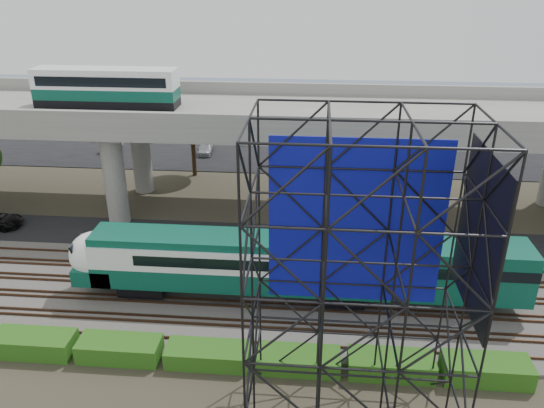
{
  "coord_description": "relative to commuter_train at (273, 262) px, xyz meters",
  "views": [
    {
      "loc": [
        6.54,
        -27.16,
        20.24
      ],
      "look_at": [
        3.69,
        6.0,
        5.15
      ],
      "focal_mm": 35.0,
      "sensor_mm": 36.0,
      "label": 1
    }
  ],
  "objects": [
    {
      "name": "parking_lot",
      "position": [
        -4.11,
        32.0,
        -2.84
      ],
      "size": [
        90.0,
        18.0,
        0.08
      ],
      "primitive_type": "cube",
      "color": "black",
      "rests_on": "ground"
    },
    {
      "name": "scaffold_tower",
      "position": [
        4.44,
        -9.98,
        4.59
      ],
      "size": [
        9.36,
        6.36,
        15.0
      ],
      "color": "black",
      "rests_on": "ground"
    },
    {
      "name": "overpass",
      "position": [
        -4.92,
        14.0,
        5.33
      ],
      "size": [
        80.0,
        12.0,
        12.4
      ],
      "color": "#9E9B93",
      "rests_on": "ground"
    },
    {
      "name": "hedge_strip",
      "position": [
        -3.1,
        -6.3,
        -2.32
      ],
      "size": [
        34.6,
        1.8,
        1.2
      ],
      "color": "#255212",
      "rests_on": "ground"
    },
    {
      "name": "harbor_water",
      "position": [
        -4.11,
        54.0,
        -2.87
      ],
      "size": [
        140.0,
        40.0,
        0.03
      ],
      "primitive_type": "cube",
      "color": "#4B5E7C",
      "rests_on": "ground"
    },
    {
      "name": "ground",
      "position": [
        -4.11,
        -2.0,
        -2.88
      ],
      "size": [
        140.0,
        140.0,
        0.0
      ],
      "primitive_type": "plane",
      "color": "#474233",
      "rests_on": "ground"
    },
    {
      "name": "service_road",
      "position": [
        -4.11,
        8.5,
        -2.84
      ],
      "size": [
        90.0,
        5.0,
        0.08
      ],
      "primitive_type": "cube",
      "color": "black",
      "rests_on": "ground"
    },
    {
      "name": "commuter_train",
      "position": [
        0.0,
        0.0,
        0.0
      ],
      "size": [
        29.3,
        3.06,
        4.3
      ],
      "color": "black",
      "rests_on": "rail_tracks"
    },
    {
      "name": "ballast_bed",
      "position": [
        -4.11,
        0.0,
        -2.78
      ],
      "size": [
        90.0,
        12.0,
        0.2
      ],
      "primitive_type": "cube",
      "color": "slate",
      "rests_on": "ground"
    },
    {
      "name": "rail_tracks",
      "position": [
        -4.11,
        -0.0,
        -2.6
      ],
      "size": [
        90.0,
        9.52,
        0.16
      ],
      "color": "#472D1E",
      "rests_on": "ballast_bed"
    },
    {
      "name": "trees",
      "position": [
        -8.77,
        14.17,
        2.69
      ],
      "size": [
        40.94,
        16.94,
        7.69
      ],
      "color": "#382314",
      "rests_on": "ground"
    },
    {
      "name": "parked_cars",
      "position": [
        -2.99,
        31.47,
        -2.22
      ],
      "size": [
        38.74,
        9.32,
        1.26
      ],
      "color": "white",
      "rests_on": "parking_lot"
    }
  ]
}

